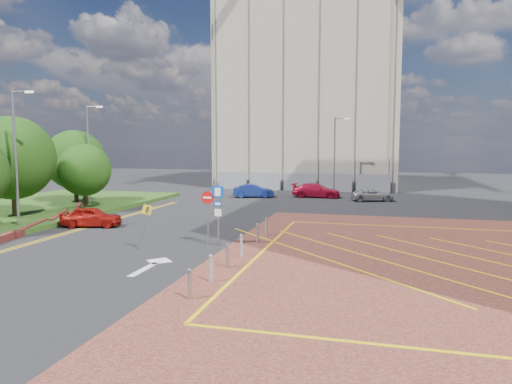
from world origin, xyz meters
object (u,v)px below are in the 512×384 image
at_px(car_blue_back, 253,191).
at_px(tree_b, 12,158).
at_px(lamp_left_far, 89,151).
at_px(car_silver_back, 372,195).
at_px(sign_cluster, 214,207).
at_px(car_red_left, 91,217).
at_px(tree_c, 84,170).
at_px(lamp_left_near, 16,153).
at_px(lamp_back, 335,152).
at_px(car_red_back, 316,190).
at_px(warning_sign, 145,221).
at_px(tree_d, 75,160).

bearing_deg(car_blue_back, tree_b, 128.38).
relative_size(lamp_left_far, car_silver_back, 2.05).
xyz_separation_m(sign_cluster, car_red_left, (-9.30, 3.17, -1.33)).
distance_m(lamp_left_far, sign_cluster, 18.58).
bearing_deg(lamp_left_far, tree_c, -65.29).
relative_size(lamp_left_near, car_blue_back, 2.01).
distance_m(tree_b, lamp_back, 30.21).
distance_m(tree_b, car_red_back, 26.49).
distance_m(lamp_left_far, car_red_left, 10.36).
xyz_separation_m(lamp_left_near, warning_sign, (9.84, -2.89, -3.23)).
relative_size(lamp_back, car_red_back, 1.70).
height_order(tree_d, lamp_left_far, lamp_left_far).
distance_m(tree_b, tree_d, 8.07).
bearing_deg(car_red_left, tree_c, 22.92).
bearing_deg(tree_b, tree_c, 68.20).
bearing_deg(car_red_left, tree_d, 25.63).
height_order(lamp_back, car_blue_back, lamp_back).
height_order(tree_b, car_blue_back, tree_b).
bearing_deg(tree_c, car_silver_back, 29.84).
relative_size(warning_sign, car_silver_back, 0.58).
bearing_deg(lamp_left_near, lamp_back, 57.60).
bearing_deg(car_blue_back, car_silver_back, -106.63).
distance_m(lamp_left_near, car_red_back, 26.94).
bearing_deg(tree_c, warning_sign, -44.92).
bearing_deg(sign_cluster, car_blue_back, 99.64).
distance_m(car_red_left, car_red_back, 23.00).
xyz_separation_m(lamp_left_far, lamp_back, (18.50, 16.00, -0.30)).
xyz_separation_m(car_blue_back, car_silver_back, (11.31, -0.01, -0.12)).
height_order(car_red_back, car_silver_back, car_red_back).
height_order(tree_c, lamp_back, lamp_back).
relative_size(lamp_left_near, car_red_left, 2.17).
distance_m(sign_cluster, warning_sign, 3.47).
bearing_deg(lamp_left_near, car_red_back, 55.67).
bearing_deg(lamp_back, tree_c, -134.32).
xyz_separation_m(lamp_left_near, sign_cluster, (12.72, -1.02, -2.71)).
height_order(tree_c, tree_d, tree_d).
bearing_deg(tree_b, lamp_left_near, -44.25).
distance_m(warning_sign, car_red_back, 25.44).
bearing_deg(car_red_back, car_red_left, 150.73).
bearing_deg(tree_d, lamp_left_near, -69.65).
xyz_separation_m(lamp_left_far, car_red_left, (5.42, -7.85, -4.03)).
distance_m(car_blue_back, car_red_back, 6.17).
bearing_deg(sign_cluster, car_red_left, 161.19).
relative_size(tree_b, car_silver_back, 1.73).
height_order(sign_cluster, car_blue_back, sign_cluster).
bearing_deg(tree_c, sign_cluster, -33.16).
bearing_deg(lamp_back, tree_b, -130.41).
xyz_separation_m(tree_b, car_red_left, (6.50, -0.85, -3.61)).
height_order(lamp_left_far, sign_cluster, lamp_left_far).
bearing_deg(car_silver_back, tree_d, 94.17).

